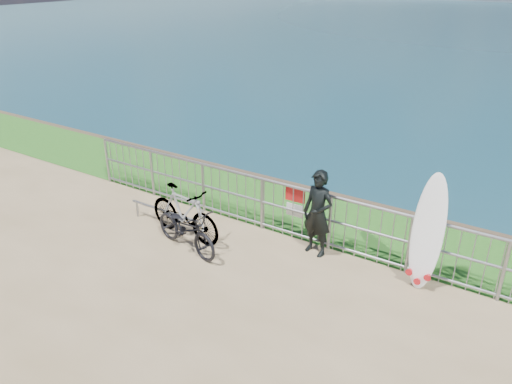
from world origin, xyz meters
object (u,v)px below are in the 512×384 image
Objects in this scene: bicycle_near at (186,229)px; bicycle_far at (184,212)px; surfboard at (427,236)px; surfer at (318,213)px.

bicycle_near is 0.94× the size of bicycle_far.
surfboard reaches higher than bicycle_near.
surfboard is at bearing -59.64° from bicycle_near.
bicycle_near is at bearing -140.09° from surfer.
surfer is 2.62m from bicycle_far.
bicycle_far is at bearing -168.22° from surfboard.
bicycle_near is (-4.06, -1.28, -0.48)m from surfboard.
surfer is 2.47m from bicycle_near.
bicycle_near is 0.51m from bicycle_far.
surfer is 0.83× the size of surfboard.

